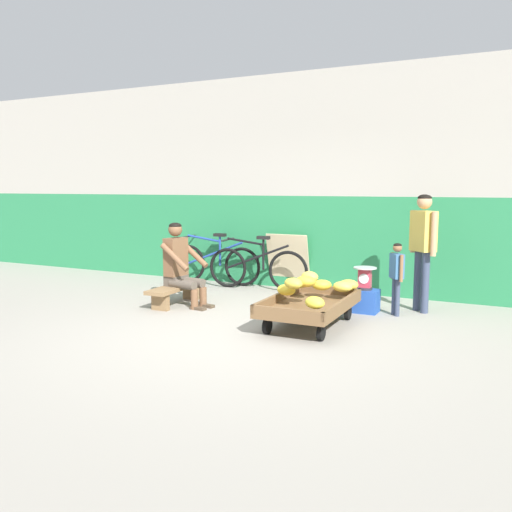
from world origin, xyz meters
TOP-DOWN VIEW (x-y plane):
  - ground_plane at (0.00, 0.00)m, footprint 80.00×80.00m
  - back_wall at (0.00, 3.07)m, footprint 16.00×0.30m
  - banana_cart at (0.68, 0.78)m, footprint 0.86×1.45m
  - banana_pile at (0.68, 0.90)m, footprint 0.87×1.41m
  - low_bench at (-1.40, 1.07)m, footprint 0.33×1.11m
  - vendor_seated at (-1.32, 1.06)m, footprint 0.71×0.53m
  - plastic_crate at (1.06, 1.78)m, footprint 0.36×0.28m
  - weighing_scale at (1.06, 1.78)m, footprint 0.30×0.30m
  - bicycle_near_left at (-1.75, 2.70)m, footprint 1.66×0.48m
  - bicycle_far_left at (-0.89, 2.57)m, footprint 1.66×0.48m
  - sign_board at (-0.48, 2.87)m, footprint 0.70×0.23m
  - customer_adult at (1.71, 2.14)m, footprint 0.37×0.37m
  - customer_child at (1.46, 1.78)m, footprint 0.21×0.24m

SIDE VIEW (x-z plane):
  - ground_plane at x=0.00m, z-range 0.00..0.00m
  - plastic_crate at x=1.06m, z-range 0.00..0.30m
  - low_bench at x=-1.40m, z-range 0.06..0.33m
  - banana_cart at x=0.68m, z-range 0.06..0.42m
  - bicycle_near_left at x=-1.75m, z-range -0.08..0.78m
  - bicycle_far_left at x=-0.89m, z-range -0.08..0.78m
  - sign_board at x=-0.48m, z-range 0.00..0.88m
  - weighing_scale at x=1.06m, z-range 0.31..0.60m
  - banana_pile at x=0.68m, z-range 0.34..0.60m
  - vendor_seated at x=-1.32m, z-range 0.00..1.14m
  - customer_child at x=1.46m, z-range 0.11..1.03m
  - customer_adult at x=1.71m, z-range 0.19..1.72m
  - back_wall at x=0.00m, z-range 0.00..3.38m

